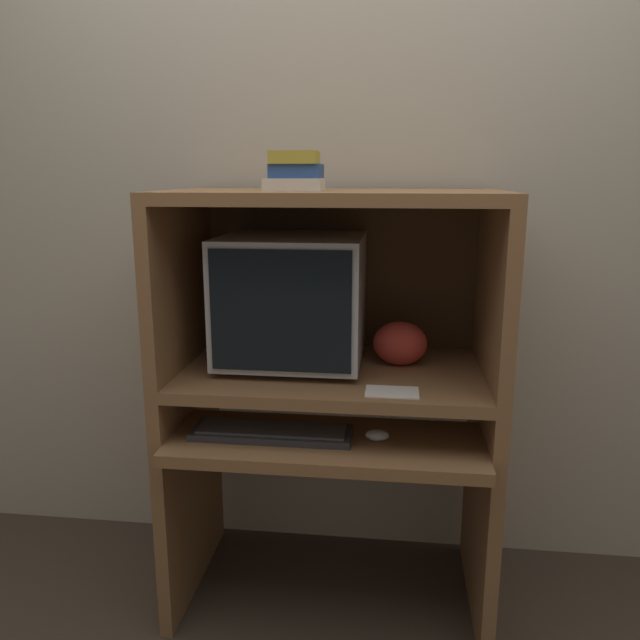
{
  "coord_description": "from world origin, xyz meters",
  "views": [
    {
      "loc": [
        0.19,
        -1.57,
        1.39
      ],
      "look_at": [
        -0.04,
        0.29,
        0.95
      ],
      "focal_mm": 35.0,
      "sensor_mm": 36.0,
      "label": 1
    }
  ],
  "objects_px": {
    "keyboard": "(272,432)",
    "snack_bag": "(400,343)",
    "mouse": "(377,435)",
    "book_stack": "(295,172)",
    "crt_monitor": "(292,298)"
  },
  "relations": [
    {
      "from": "snack_bag",
      "to": "book_stack",
      "type": "height_order",
      "value": "book_stack"
    },
    {
      "from": "mouse",
      "to": "book_stack",
      "type": "height_order",
      "value": "book_stack"
    },
    {
      "from": "crt_monitor",
      "to": "keyboard",
      "type": "relative_size",
      "value": 0.94
    },
    {
      "from": "mouse",
      "to": "keyboard",
      "type": "bearing_deg",
      "value": -178.63
    },
    {
      "from": "crt_monitor",
      "to": "snack_bag",
      "type": "distance_m",
      "value": 0.37
    },
    {
      "from": "keyboard",
      "to": "book_stack",
      "type": "height_order",
      "value": "book_stack"
    },
    {
      "from": "keyboard",
      "to": "book_stack",
      "type": "relative_size",
      "value": 2.92
    },
    {
      "from": "crt_monitor",
      "to": "mouse",
      "type": "xyz_separation_m",
      "value": [
        0.28,
        -0.21,
        -0.36
      ]
    },
    {
      "from": "crt_monitor",
      "to": "mouse",
      "type": "height_order",
      "value": "crt_monitor"
    },
    {
      "from": "snack_bag",
      "to": "book_stack",
      "type": "xyz_separation_m",
      "value": [
        -0.31,
        -0.14,
        0.53
      ]
    },
    {
      "from": "keyboard",
      "to": "crt_monitor",
      "type": "bearing_deg",
      "value": 82.54
    },
    {
      "from": "keyboard",
      "to": "snack_bag",
      "type": "bearing_deg",
      "value": 32.8
    },
    {
      "from": "keyboard",
      "to": "snack_bag",
      "type": "relative_size",
      "value": 2.76
    },
    {
      "from": "keyboard",
      "to": "mouse",
      "type": "xyz_separation_m",
      "value": [
        0.31,
        0.01,
        0.0
      ]
    },
    {
      "from": "keyboard",
      "to": "snack_bag",
      "type": "distance_m",
      "value": 0.49
    }
  ]
}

